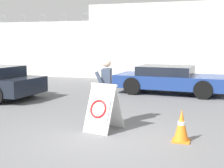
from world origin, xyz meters
TOP-DOWN VIEW (x-y plane):
  - ground_plane at (0.00, 0.00)m, footprint 90.00×90.00m
  - perimeter_wall at (0.00, 11.15)m, footprint 36.00×0.30m
  - building_block at (-1.09, 16.10)m, footprint 8.31×7.11m
  - barricade_sign at (-0.30, 0.68)m, footprint 0.85×0.99m
  - security_guard at (-0.38, 1.21)m, footprint 0.37×0.66m
  - traffic_cone_mid at (1.57, 0.37)m, footprint 0.37×0.37m
  - parked_car_rear_sedan at (0.58, 6.75)m, footprint 4.64×2.32m

SIDE VIEW (x-z plane):
  - ground_plane at x=0.00m, z-range 0.00..0.00m
  - traffic_cone_mid at x=1.57m, z-range 0.00..0.69m
  - barricade_sign at x=-0.30m, z-range 0.00..1.13m
  - parked_car_rear_sedan at x=0.58m, z-range 0.03..1.17m
  - security_guard at x=-0.38m, z-range 0.09..1.80m
  - perimeter_wall at x=0.00m, z-range -0.22..3.59m
  - building_block at x=-1.09m, z-range 0.00..4.45m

